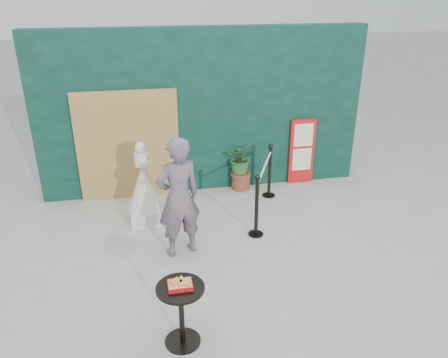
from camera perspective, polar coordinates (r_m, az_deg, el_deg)
ground at (r=5.99m, az=2.30°, el=-13.46°), size 60.00×60.00×0.00m
back_wall at (r=8.13m, az=-2.70°, el=8.77°), size 6.00×0.30×3.00m
bamboo_fence at (r=8.00m, az=-12.38°, el=4.21°), size 1.80×0.08×2.00m
woman at (r=6.18m, az=-5.97°, el=-2.44°), size 0.76×0.62×1.80m
menu_board at (r=8.69m, az=10.11°, el=3.54°), size 0.50×0.07×1.30m
statue at (r=7.20m, az=-10.42°, el=-1.56°), size 0.55×0.55×1.41m
cafe_table at (r=4.89m, az=-5.62°, el=-16.21°), size 0.52×0.52×0.75m
food_basket at (r=4.71m, az=-5.74°, el=-13.50°), size 0.26×0.19×0.11m
planter at (r=8.30m, az=2.23°, el=2.25°), size 0.57×0.49×0.97m
stanchion_barrier at (r=7.42m, az=5.21°, el=-1.16°), size 0.84×1.54×1.03m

